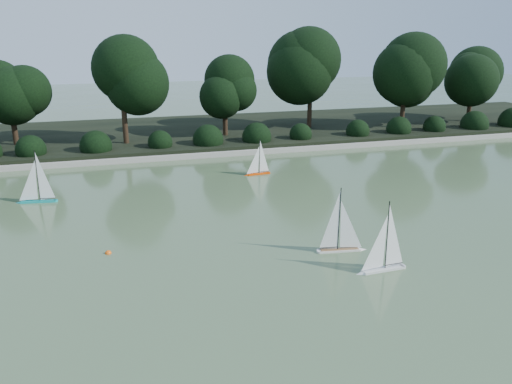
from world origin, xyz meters
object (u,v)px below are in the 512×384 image
sailboat_white_b (344,241)px  race_buoy (108,253)px  sailboat_white_a (380,260)px  sailboat_teal (34,194)px  sailboat_orange (256,169)px

sailboat_white_b → race_buoy: size_ratio=11.25×
sailboat_white_b → sailboat_white_a: bearing=-76.1°
sailboat_white_b → sailboat_teal: (-6.51, 5.15, 0.01)m
sailboat_white_b → race_buoy: (-4.67, 1.23, -0.23)m
sailboat_orange → race_buoy: bearing=-133.0°
sailboat_white_a → race_buoy: sailboat_white_a is taller
sailboat_white_b → race_buoy: sailboat_white_b is taller
sailboat_teal → sailboat_white_b: bearing=-38.4°
sailboat_white_a → sailboat_orange: sailboat_white_a is taller
sailboat_white_a → sailboat_teal: size_ratio=0.97×
sailboat_teal → race_buoy: sailboat_teal is taller
sailboat_white_a → race_buoy: 5.42m
sailboat_orange → race_buoy: 6.73m
sailboat_white_a → sailboat_white_b: size_ratio=0.99×
sailboat_orange → race_buoy: sailboat_orange is taller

